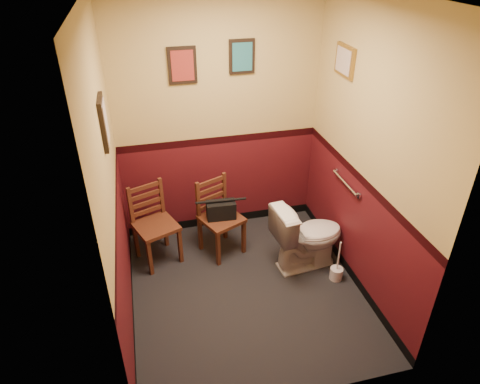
# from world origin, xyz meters

# --- Properties ---
(floor) EXTENTS (2.20, 2.40, 0.00)m
(floor) POSITION_xyz_m (0.00, 0.00, 0.00)
(floor) COLOR black
(floor) RESTS_ON ground
(wall_back) EXTENTS (2.20, 0.00, 2.70)m
(wall_back) POSITION_xyz_m (0.00, 1.20, 1.35)
(wall_back) COLOR #4B1016
(wall_back) RESTS_ON ground
(wall_front) EXTENTS (2.20, 0.00, 2.70)m
(wall_front) POSITION_xyz_m (0.00, -1.20, 1.35)
(wall_front) COLOR #4B1016
(wall_front) RESTS_ON ground
(wall_left) EXTENTS (0.00, 2.40, 2.70)m
(wall_left) POSITION_xyz_m (-1.10, 0.00, 1.35)
(wall_left) COLOR #4B1016
(wall_left) RESTS_ON ground
(wall_right) EXTENTS (0.00, 2.40, 2.70)m
(wall_right) POSITION_xyz_m (1.10, 0.00, 1.35)
(wall_right) COLOR #4B1016
(wall_right) RESTS_ON ground
(grab_bar) EXTENTS (0.05, 0.56, 0.06)m
(grab_bar) POSITION_xyz_m (1.07, 0.25, 0.95)
(grab_bar) COLOR silver
(grab_bar) RESTS_ON wall_right
(framed_print_back_a) EXTENTS (0.28, 0.04, 0.36)m
(framed_print_back_a) POSITION_xyz_m (-0.35, 1.18, 1.95)
(framed_print_back_a) COLOR black
(framed_print_back_a) RESTS_ON wall_back
(framed_print_back_b) EXTENTS (0.26, 0.04, 0.34)m
(framed_print_back_b) POSITION_xyz_m (0.25, 1.18, 2.00)
(framed_print_back_b) COLOR black
(framed_print_back_b) RESTS_ON wall_back
(framed_print_left) EXTENTS (0.04, 0.30, 0.38)m
(framed_print_left) POSITION_xyz_m (-1.08, 0.10, 1.85)
(framed_print_left) COLOR black
(framed_print_left) RESTS_ON wall_left
(framed_print_right) EXTENTS (0.04, 0.34, 0.28)m
(framed_print_right) POSITION_xyz_m (1.08, 0.60, 2.05)
(framed_print_right) COLOR olive
(framed_print_right) RESTS_ON wall_right
(toilet) EXTENTS (0.80, 0.50, 0.74)m
(toilet) POSITION_xyz_m (0.72, 0.24, 0.37)
(toilet) COLOR white
(toilet) RESTS_ON floor
(toilet_brush) EXTENTS (0.13, 0.13, 0.47)m
(toilet_brush) POSITION_xyz_m (0.94, -0.05, 0.08)
(toilet_brush) COLOR silver
(toilet_brush) RESTS_ON floor
(chair_left) EXTENTS (0.53, 0.53, 0.87)m
(chair_left) POSITION_xyz_m (-0.81, 0.73, 0.44)
(chair_left) COLOR #562A1A
(chair_left) RESTS_ON floor
(chair_right) EXTENTS (0.53, 0.53, 0.86)m
(chair_right) POSITION_xyz_m (-0.12, 0.71, 0.43)
(chair_right) COLOR #562A1A
(chair_right) RESTS_ON floor
(handbag) EXTENTS (0.31, 0.17, 0.22)m
(handbag) POSITION_xyz_m (-0.10, 0.68, 0.55)
(handbag) COLOR black
(handbag) RESTS_ON chair_right
(tp_stack) EXTENTS (0.24, 0.15, 0.31)m
(tp_stack) POSITION_xyz_m (-0.05, 1.09, 0.13)
(tp_stack) COLOR silver
(tp_stack) RESTS_ON floor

